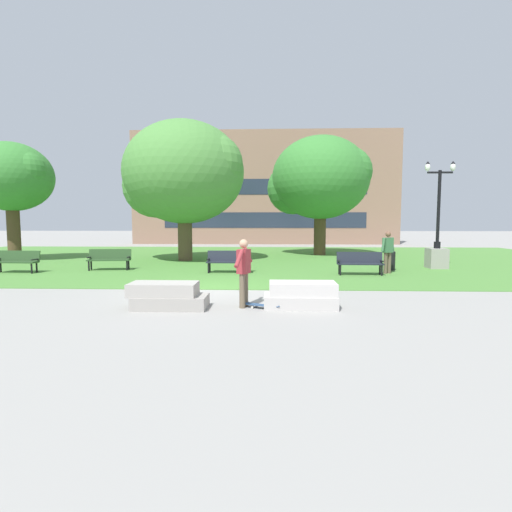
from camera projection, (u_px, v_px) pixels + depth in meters
ground_plane at (208, 290)px, 12.52m from camera, size 140.00×140.00×0.00m
grass_lawn at (236, 259)px, 22.47m from camera, size 40.00×20.00×0.02m
concrete_block_center at (168, 296)px, 9.89m from camera, size 1.91×0.90×0.64m
concrete_block_left at (301, 295)px, 9.97m from camera, size 1.80×0.90×0.64m
person_skateboarder at (244, 269)px, 9.95m from camera, size 0.39×1.40×1.71m
skateboard at (262, 305)px, 9.85m from camera, size 1.00×0.63×0.14m
park_bench_near_left at (17, 260)px, 16.51m from camera, size 1.83×0.64×0.90m
park_bench_near_right at (360, 262)px, 15.83m from camera, size 1.82×0.59×0.90m
park_bench_far_left at (109, 258)px, 17.40m from camera, size 1.85×0.75×0.90m
park_bench_far_right at (229, 260)px, 16.50m from camera, size 1.81×0.57×0.90m
lamp_post_right at (437, 247)px, 17.96m from camera, size 1.32×0.80×4.77m
tree_near_right at (319, 179)px, 24.60m from camera, size 6.28×5.98×7.32m
tree_far_right at (183, 174)px, 21.15m from camera, size 6.68×6.36×7.39m
tree_near_left at (10, 178)px, 21.19m from camera, size 4.49×4.27×6.28m
trash_bin at (390, 259)px, 17.29m from camera, size 0.49×0.49×0.96m
person_bystander_near_lawn at (388, 250)px, 16.17m from camera, size 0.67×0.52×1.71m
building_facade_distant at (265, 188)px, 36.39m from camera, size 24.40×1.03×10.28m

